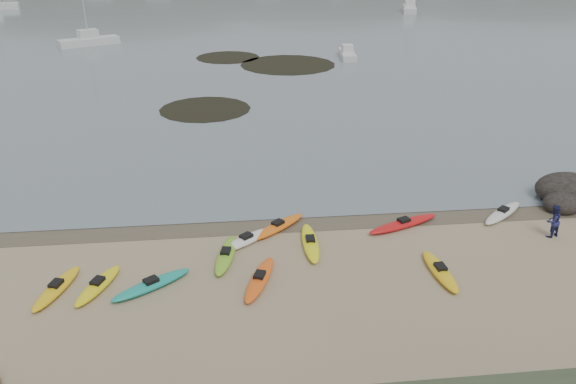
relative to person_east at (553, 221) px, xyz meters
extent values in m
plane|color=tan|center=(-12.10, 3.02, -0.81)|extent=(600.00, 600.00, 0.00)
plane|color=brown|center=(-12.10, 2.72, -0.81)|extent=(60.00, 60.00, 0.00)
ellipsoid|color=#80CA28|center=(-15.20, -0.38, -0.64)|extent=(1.34, 3.43, 0.34)
ellipsoid|color=yellow|center=(-6.31, -2.60, -0.64)|extent=(0.90, 3.33, 0.34)
ellipsoid|color=teal|center=(-18.20, -2.35, -0.64)|extent=(3.27, 2.58, 0.34)
ellipsoid|color=white|center=(-14.26, 0.86, -0.64)|extent=(2.84, 2.51, 0.34)
ellipsoid|color=#FF5F16|center=(-13.85, -2.41, -0.64)|extent=(1.82, 3.48, 0.34)
ellipsoid|color=#FFFA15|center=(-11.37, 0.30, -0.64)|extent=(0.79, 3.60, 0.34)
ellipsoid|color=red|center=(-6.61, 1.63, -0.64)|extent=(4.03, 2.21, 0.34)
ellipsoid|color=yellow|center=(-21.92, -2.17, -0.64)|extent=(1.62, 3.33, 0.34)
ellipsoid|color=yellow|center=(-20.32, -2.16, -0.64)|extent=(1.79, 3.10, 0.34)
ellipsoid|color=orange|center=(-12.70, 2.00, -0.64)|extent=(3.12, 2.92, 0.34)
ellipsoid|color=silver|center=(-1.28, 2.22, -0.64)|extent=(3.12, 2.70, 0.34)
imported|color=navy|center=(0.00, 0.00, 0.00)|extent=(0.94, 0.83, 1.62)
ellipsoid|color=black|center=(3.00, 3.85, -0.56)|extent=(3.38, 2.63, 1.69)
ellipsoid|color=black|center=(2.00, 2.55, -0.64)|extent=(1.88, 1.69, 1.13)
cylinder|color=black|center=(-16.74, 22.66, -0.78)|extent=(7.35, 7.35, 0.04)
cylinder|color=black|center=(-8.33, 38.58, -0.78)|extent=(10.23, 10.23, 0.04)
cylinder|color=black|center=(-14.73, 43.08, -0.78)|extent=(7.18, 7.18, 0.04)
cube|color=silver|center=(-32.05, 52.60, -0.29)|extent=(7.45, 5.36, 1.03)
cube|color=silver|center=(-1.21, 41.62, -0.43)|extent=(1.95, 5.54, 0.76)
cube|color=silver|center=(17.91, 79.84, -0.27)|extent=(4.10, 8.03, 1.08)
ellipsoid|color=#384235|center=(-57.10, 198.02, -18.81)|extent=(220.00, 120.00, 80.00)
ellipsoid|color=#384235|center=(22.90, 193.02, -16.11)|extent=(200.00, 110.00, 68.00)
ellipsoid|color=#384235|center=(107.90, 203.02, -17.91)|extent=(230.00, 130.00, 76.00)
camera|label=1|loc=(-14.74, -21.67, 12.23)|focal=35.00mm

